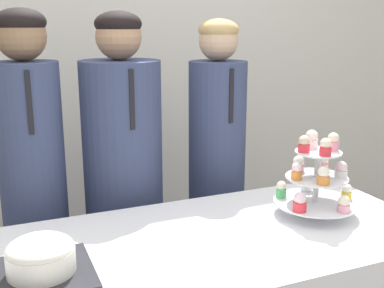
# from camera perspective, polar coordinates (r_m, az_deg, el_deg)

# --- Properties ---
(wall_back) EXTENTS (9.00, 0.06, 2.70)m
(wall_back) POSITION_cam_1_polar(r_m,az_deg,el_deg) (2.69, -12.45, 12.52)
(wall_back) COLOR silver
(wall_back) RESTS_ON ground_plane
(round_cake) EXTENTS (0.26, 0.26, 0.11)m
(round_cake) POSITION_cam_1_polar(r_m,az_deg,el_deg) (1.35, -17.48, -12.72)
(round_cake) COLOR #232328
(round_cake) RESTS_ON table
(cupcake_stand) EXTENTS (0.29, 0.29, 0.29)m
(cupcake_stand) POSITION_cam_1_polar(r_m,az_deg,el_deg) (1.70, 14.50, -3.82)
(cupcake_stand) COLOR silver
(cupcake_stand) RESTS_ON table
(student_0) EXTENTS (0.24, 0.25, 1.46)m
(student_0) POSITION_cam_1_polar(r_m,az_deg,el_deg) (1.96, -18.02, -7.41)
(student_0) COLOR #384266
(student_0) RESTS_ON ground_plane
(student_1) EXTENTS (0.32, 0.32, 1.46)m
(student_1) POSITION_cam_1_polar(r_m,az_deg,el_deg) (2.02, -7.98, -7.15)
(student_1) COLOR #384266
(student_1) RESTS_ON ground_plane
(student_2) EXTENTS (0.25, 0.25, 1.43)m
(student_2) POSITION_cam_1_polar(r_m,az_deg,el_deg) (2.15, 2.92, -5.47)
(student_2) COLOR #384266
(student_2) RESTS_ON ground_plane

